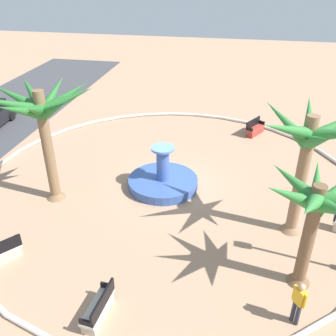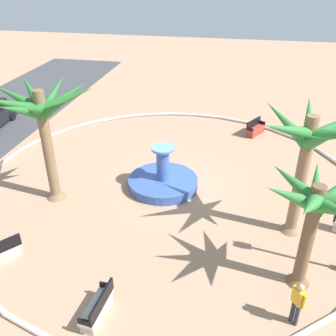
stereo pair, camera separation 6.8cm
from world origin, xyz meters
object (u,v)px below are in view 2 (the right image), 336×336
(fountain, at_px, (163,181))
(palm_tree_near_fountain, at_px, (42,113))
(palm_tree_by_curb, at_px, (309,146))
(bench_southeast, at_px, (255,129))
(palm_tree_mid_plaza, at_px, (315,209))
(bench_north, at_px, (0,253))
(bench_west, at_px, (98,309))
(person_cyclist_helmet, at_px, (297,302))

(fountain, bearing_deg, palm_tree_near_fountain, 112.01)
(palm_tree_by_curb, xyz_separation_m, bench_southeast, (9.76, 1.46, -3.65))
(fountain, relative_size, palm_tree_near_fountain, 0.63)
(palm_tree_near_fountain, height_order, palm_tree_mid_plaza, palm_tree_near_fountain)
(palm_tree_by_curb, relative_size, bench_north, 3.50)
(palm_tree_near_fountain, height_order, palm_tree_by_curb, palm_tree_near_fountain)
(palm_tree_near_fountain, xyz_separation_m, palm_tree_by_curb, (-0.41, -10.91, -0.31))
(palm_tree_near_fountain, bearing_deg, palm_tree_by_curb, -92.18)
(palm_tree_by_curb, bearing_deg, bench_west, 131.27)
(bench_southeast, bearing_deg, person_cyclist_helmet, -175.63)
(bench_southeast, bearing_deg, bench_west, 161.98)
(bench_west, height_order, person_cyclist_helmet, person_cyclist_helmet)
(palm_tree_mid_plaza, height_order, person_cyclist_helmet, palm_tree_mid_plaza)
(person_cyclist_helmet, bearing_deg, fountain, 38.83)
(bench_southeast, bearing_deg, palm_tree_by_curb, -171.48)
(bench_north, distance_m, bench_southeast, 16.75)
(person_cyclist_helmet, bearing_deg, bench_north, 86.15)
(palm_tree_near_fountain, distance_m, bench_west, 8.52)
(bench_west, bearing_deg, palm_tree_mid_plaza, -66.99)
(bench_west, bearing_deg, fountain, -3.07)
(bench_west, distance_m, bench_north, 4.85)
(fountain, height_order, palm_tree_mid_plaza, palm_tree_mid_plaza)
(palm_tree_near_fountain, height_order, bench_southeast, palm_tree_near_fountain)
(palm_tree_by_curb, bearing_deg, palm_tree_mid_plaza, 179.44)
(fountain, relative_size, palm_tree_mid_plaza, 0.81)
(bench_west, bearing_deg, bench_north, 69.39)
(bench_southeast, bearing_deg, palm_tree_mid_plaza, -173.57)
(bench_west, xyz_separation_m, person_cyclist_helmet, (0.99, -6.13, 0.58))
(palm_tree_near_fountain, distance_m, person_cyclist_helmet, 12.21)
(fountain, bearing_deg, palm_tree_by_curb, -111.43)
(fountain, height_order, palm_tree_by_curb, palm_tree_by_curb)
(palm_tree_near_fountain, bearing_deg, fountain, -67.99)
(palm_tree_mid_plaza, distance_m, bench_southeast, 13.11)
(palm_tree_mid_plaza, distance_m, person_cyclist_helmet, 2.91)
(person_cyclist_helmet, bearing_deg, bench_west, 99.16)
(bench_southeast, height_order, person_cyclist_helmet, person_cyclist_helmet)
(palm_tree_near_fountain, xyz_separation_m, bench_southeast, (9.35, -9.45, -3.96))
(palm_tree_near_fountain, height_order, person_cyclist_helmet, palm_tree_near_fountain)
(fountain, xyz_separation_m, palm_tree_near_fountain, (-1.96, 4.85, 3.99))
(palm_tree_near_fountain, relative_size, palm_tree_by_curb, 1.02)
(palm_tree_by_curb, bearing_deg, fountain, 68.57)
(fountain, distance_m, bench_west, 8.08)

